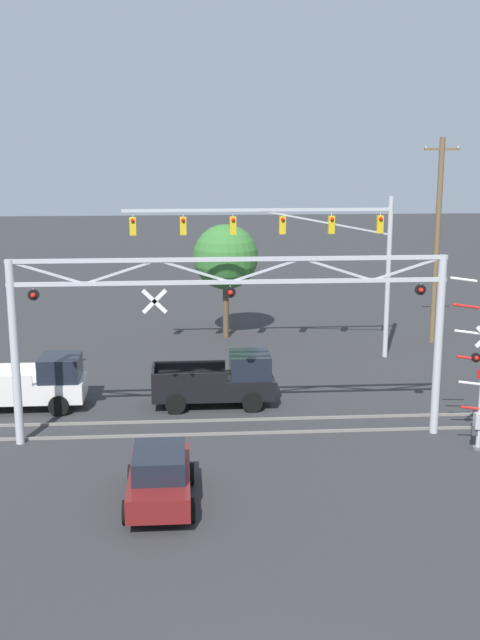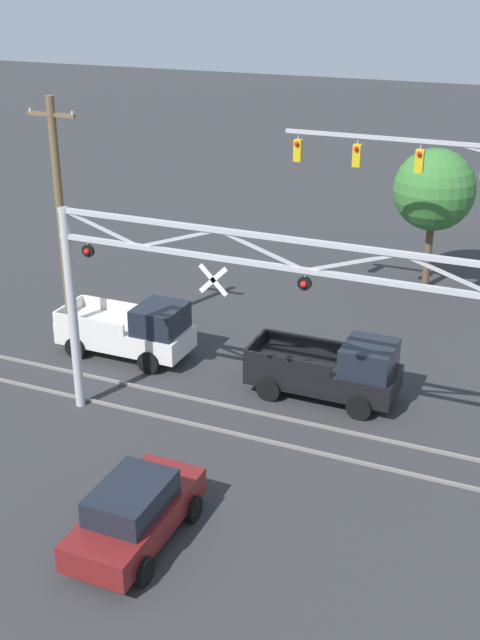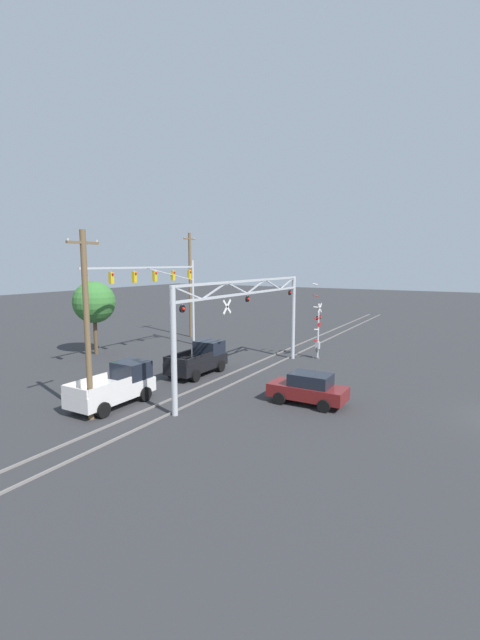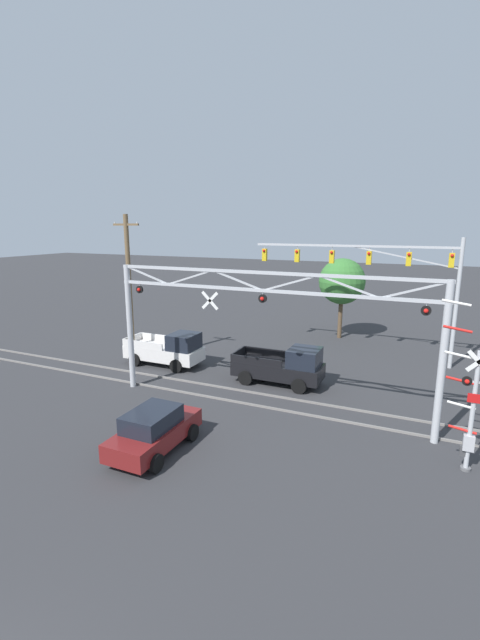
{
  "view_description": "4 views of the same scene",
  "coord_description": "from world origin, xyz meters",
  "px_view_note": "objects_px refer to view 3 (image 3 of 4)",
  "views": [
    {
      "loc": [
        -1.59,
        -12.06,
        10.49
      ],
      "look_at": [
        0.41,
        15.93,
        4.1
      ],
      "focal_mm": 45.0,
      "sensor_mm": 36.0,
      "label": 1
    },
    {
      "loc": [
        6.2,
        -3.67,
        12.83
      ],
      "look_at": [
        -2.21,
        15.8,
        3.54
      ],
      "focal_mm": 45.0,
      "sensor_mm": 36.0,
      "label": 2
    },
    {
      "loc": [
        -23.58,
        1.74,
        7.61
      ],
      "look_at": [
        -2.18,
        14.22,
        4.27
      ],
      "focal_mm": 24.0,
      "sensor_mm": 36.0,
      "label": 3
    },
    {
      "loc": [
        6.75,
        -2.49,
        8.47
      ],
      "look_at": [
        -0.82,
        14.32,
        4.38
      ],
      "focal_mm": 24.0,
      "sensor_mm": 36.0,
      "label": 4
    }
  ],
  "objects_px": {
    "crossing_signal_mast": "(318,331)",
    "utility_pole_right": "(190,284)",
    "crossing_gantry": "(247,314)",
    "traffic_signal_span": "(166,286)",
    "pickup_truck_lead": "(200,359)",
    "sedan_waiting": "(308,388)",
    "pickup_truck_following": "(116,386)",
    "utility_pole_left": "(87,324)",
    "background_tree_beyond_span": "(94,302)"
  },
  "relations": [
    {
      "from": "sedan_waiting",
      "to": "utility_pole_left",
      "type": "distance_m",
      "value": 11.86
    },
    {
      "from": "crossing_signal_mast",
      "to": "background_tree_beyond_span",
      "type": "bearing_deg",
      "value": 115.0
    },
    {
      "from": "crossing_gantry",
      "to": "utility_pole_right",
      "type": "distance_m",
      "value": 17.35
    },
    {
      "from": "crossing_signal_mast",
      "to": "utility_pole_left",
      "type": "relative_size",
      "value": 0.66
    },
    {
      "from": "crossing_gantry",
      "to": "utility_pole_right",
      "type": "height_order",
      "value": "utility_pole_right"
    },
    {
      "from": "pickup_truck_following",
      "to": "background_tree_beyond_span",
      "type": "relative_size",
      "value": 0.79
    },
    {
      "from": "sedan_waiting",
      "to": "crossing_signal_mast",
      "type": "bearing_deg",
      "value": 17.64
    },
    {
      "from": "crossing_gantry",
      "to": "pickup_truck_lead",
      "type": "bearing_deg",
      "value": 92.3
    },
    {
      "from": "utility_pole_right",
      "to": "background_tree_beyond_span",
      "type": "distance_m",
      "value": 10.96
    },
    {
      "from": "crossing_gantry",
      "to": "utility_pole_right",
      "type": "xyz_separation_m",
      "value": [
        11.4,
        13.04,
        1.08
      ]
    },
    {
      "from": "crossing_signal_mast",
      "to": "crossing_gantry",
      "type": "bearing_deg",
      "value": 168.44
    },
    {
      "from": "traffic_signal_span",
      "to": "pickup_truck_following",
      "type": "xyz_separation_m",
      "value": [
        -12.11,
        -6.57,
        -4.67
      ]
    },
    {
      "from": "utility_pole_right",
      "to": "pickup_truck_lead",
      "type": "bearing_deg",
      "value": -140.92
    },
    {
      "from": "pickup_truck_following",
      "to": "utility_pole_left",
      "type": "relative_size",
      "value": 0.53
    },
    {
      "from": "traffic_signal_span",
      "to": "utility_pole_right",
      "type": "distance_m",
      "value": 7.44
    },
    {
      "from": "crossing_gantry",
      "to": "traffic_signal_span",
      "type": "height_order",
      "value": "traffic_signal_span"
    },
    {
      "from": "crossing_signal_mast",
      "to": "utility_pole_left",
      "type": "xyz_separation_m",
      "value": [
        -18.24,
        4.92,
        2.48
      ]
    },
    {
      "from": "traffic_signal_span",
      "to": "sedan_waiting",
      "type": "xyz_separation_m",
      "value": [
        -6.84,
        -15.48,
        -4.8
      ]
    },
    {
      "from": "crossing_gantry",
      "to": "pickup_truck_following",
      "type": "xyz_separation_m",
      "value": [
        -7.64,
        3.79,
        -3.35
      ]
    },
    {
      "from": "crossing_signal_mast",
      "to": "traffic_signal_span",
      "type": "xyz_separation_m",
      "value": [
        -3.89,
        12.07,
        3.43
      ]
    },
    {
      "from": "sedan_waiting",
      "to": "pickup_truck_following",
      "type": "bearing_deg",
      "value": 120.62
    },
    {
      "from": "pickup_truck_lead",
      "to": "sedan_waiting",
      "type": "height_order",
      "value": "pickup_truck_lead"
    },
    {
      "from": "background_tree_beyond_span",
      "to": "traffic_signal_span",
      "type": "bearing_deg",
      "value": -49.48
    },
    {
      "from": "pickup_truck_following",
      "to": "sedan_waiting",
      "type": "bearing_deg",
      "value": -59.38
    },
    {
      "from": "background_tree_beyond_span",
      "to": "crossing_gantry",
      "type": "bearing_deg",
      "value": -92.49
    },
    {
      "from": "crossing_gantry",
      "to": "utility_pole_left",
      "type": "xyz_separation_m",
      "value": [
        -9.88,
        3.21,
        0.36
      ]
    },
    {
      "from": "sedan_waiting",
      "to": "pickup_truck_lead",
      "type": "bearing_deg",
      "value": 75.81
    },
    {
      "from": "utility_pole_right",
      "to": "background_tree_beyond_span",
      "type": "bearing_deg",
      "value": 170.53
    },
    {
      "from": "pickup_truck_following",
      "to": "utility_pole_left",
      "type": "bearing_deg",
      "value": -165.48
    },
    {
      "from": "utility_pole_right",
      "to": "crossing_gantry",
      "type": "bearing_deg",
      "value": -131.17
    },
    {
      "from": "traffic_signal_span",
      "to": "sedan_waiting",
      "type": "relative_size",
      "value": 3.06
    },
    {
      "from": "utility_pole_left",
      "to": "crossing_gantry",
      "type": "bearing_deg",
      "value": -18.02
    },
    {
      "from": "crossing_gantry",
      "to": "sedan_waiting",
      "type": "bearing_deg",
      "value": -114.81
    },
    {
      "from": "crossing_signal_mast",
      "to": "background_tree_beyond_span",
      "type": "height_order",
      "value": "background_tree_beyond_span"
    },
    {
      "from": "traffic_signal_span",
      "to": "sedan_waiting",
      "type": "height_order",
      "value": "traffic_signal_span"
    },
    {
      "from": "sedan_waiting",
      "to": "utility_pole_left",
      "type": "bearing_deg",
      "value": 132.01
    },
    {
      "from": "crossing_gantry",
      "to": "traffic_signal_span",
      "type": "bearing_deg",
      "value": 66.67
    },
    {
      "from": "traffic_signal_span",
      "to": "pickup_truck_lead",
      "type": "height_order",
      "value": "traffic_signal_span"
    },
    {
      "from": "background_tree_beyond_span",
      "to": "pickup_truck_lead",
      "type": "bearing_deg",
      "value": -94.06
    },
    {
      "from": "utility_pole_right",
      "to": "sedan_waiting",
      "type": "bearing_deg",
      "value": -127.17
    },
    {
      "from": "pickup_truck_lead",
      "to": "background_tree_beyond_span",
      "type": "relative_size",
      "value": 0.79
    },
    {
      "from": "crossing_signal_mast",
      "to": "utility_pole_left",
      "type": "bearing_deg",
      "value": 164.89
    },
    {
      "from": "sedan_waiting",
      "to": "background_tree_beyond_span",
      "type": "xyz_separation_m",
      "value": [
        3.01,
        19.95,
        3.49
      ]
    },
    {
      "from": "pickup_truck_following",
      "to": "background_tree_beyond_span",
      "type": "xyz_separation_m",
      "value": [
        8.29,
        11.04,
        3.35
      ]
    },
    {
      "from": "crossing_signal_mast",
      "to": "utility_pole_right",
      "type": "height_order",
      "value": "utility_pole_right"
    },
    {
      "from": "utility_pole_right",
      "to": "background_tree_beyond_span",
      "type": "height_order",
      "value": "utility_pole_right"
    },
    {
      "from": "sedan_waiting",
      "to": "background_tree_beyond_span",
      "type": "height_order",
      "value": "background_tree_beyond_span"
    },
    {
      "from": "pickup_truck_following",
      "to": "utility_pole_right",
      "type": "relative_size",
      "value": 0.46
    },
    {
      "from": "pickup_truck_lead",
      "to": "pickup_truck_following",
      "type": "bearing_deg",
      "value": 178.99
    },
    {
      "from": "pickup_truck_following",
      "to": "utility_pole_left",
      "type": "distance_m",
      "value": 4.37
    }
  ]
}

